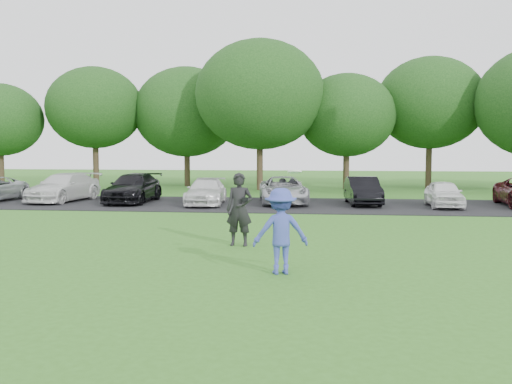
% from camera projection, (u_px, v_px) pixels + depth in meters
% --- Properties ---
extents(ground, '(100.00, 100.00, 0.00)m').
position_uv_depth(ground, '(235.00, 270.00, 11.50)').
color(ground, '#34691E').
rests_on(ground, ground).
extents(parking_lot, '(32.00, 6.50, 0.03)m').
position_uv_depth(parking_lot, '(283.00, 205.00, 24.36)').
color(parking_lot, black).
rests_on(parking_lot, ground).
extents(frisbee_player, '(1.19, 0.85, 2.04)m').
position_uv_depth(frisbee_player, '(281.00, 231.00, 11.08)').
color(frisbee_player, '#3B47A6').
rests_on(frisbee_player, ground).
extents(camera_bystander, '(0.69, 0.48, 1.83)m').
position_uv_depth(camera_bystander, '(239.00, 209.00, 14.23)').
color(camera_bystander, black).
rests_on(camera_bystander, ground).
extents(parked_cars, '(28.42, 4.97, 1.26)m').
position_uv_depth(parked_cars, '(266.00, 190.00, 24.49)').
color(parked_cars, '#AEB0B5').
rests_on(parked_cars, parking_lot).
extents(tree_row, '(42.39, 9.85, 8.64)m').
position_uv_depth(tree_row, '(321.00, 106.00, 33.45)').
color(tree_row, '#38281C').
rests_on(tree_row, ground).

